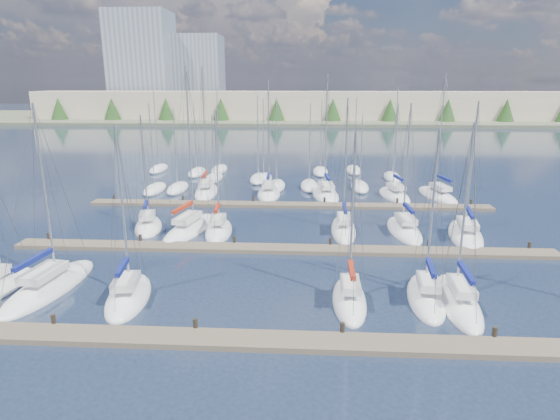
# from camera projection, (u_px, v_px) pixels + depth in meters

# --- Properties ---
(ground) EXTENTS (400.00, 400.00, 0.00)m
(ground) POSITION_uv_depth(u_px,v_px,m) (295.00, 161.00, 80.41)
(ground) COLOR #222D44
(ground) RESTS_ON ground
(dock_near) EXTENTS (44.00, 1.93, 1.10)m
(dock_near) POSITION_uv_depth(u_px,v_px,m) (267.00, 341.00, 24.58)
(dock_near) COLOR #6B5E4C
(dock_near) RESTS_ON ground
(dock_mid) EXTENTS (44.00, 1.93, 1.10)m
(dock_mid) POSITION_uv_depth(u_px,v_px,m) (281.00, 249.00, 38.05)
(dock_mid) COLOR #6B5E4C
(dock_mid) RESTS_ON ground
(dock_far) EXTENTS (44.00, 1.93, 1.10)m
(dock_far) POSITION_uv_depth(u_px,v_px,m) (288.00, 205.00, 51.52)
(dock_far) COLOR #6B5E4C
(dock_far) RESTS_ON ground
(sailboat_p) EXTENTS (3.84, 9.14, 14.89)m
(sailboat_p) POSITION_uv_depth(u_px,v_px,m) (325.00, 194.00, 56.29)
(sailboat_p) COLOR white
(sailboat_p) RESTS_ON ground
(sailboat_c) EXTENTS (3.52, 7.11, 11.66)m
(sailboat_c) POSITION_uv_depth(u_px,v_px,m) (129.00, 296.00, 29.62)
(sailboat_c) COLOR white
(sailboat_c) RESTS_ON ground
(sailboat_b) EXTENTS (3.85, 9.62, 12.81)m
(sailboat_b) POSITION_uv_depth(u_px,v_px,m) (50.00, 286.00, 31.07)
(sailboat_b) COLOR white
(sailboat_b) RESTS_ON ground
(sailboat_e) EXTENTS (3.02, 7.22, 11.46)m
(sailboat_e) POSITION_uv_depth(u_px,v_px,m) (426.00, 297.00, 29.53)
(sailboat_e) COLOR white
(sailboat_e) RESTS_ON ground
(sailboat_h) EXTENTS (3.99, 6.84, 11.17)m
(sailboat_h) POSITION_uv_depth(u_px,v_px,m) (148.00, 226.00, 43.84)
(sailboat_h) COLOR white
(sailboat_h) RESTS_ON ground
(sailboat_q) EXTENTS (3.93, 8.25, 11.59)m
(sailboat_q) POSITION_uv_depth(u_px,v_px,m) (394.00, 195.00, 55.72)
(sailboat_q) COLOR white
(sailboat_q) RESTS_ON ground
(sailboat_d) EXTENTS (2.24, 6.76, 11.35)m
(sailboat_d) POSITION_uv_depth(u_px,v_px,m) (349.00, 299.00, 29.18)
(sailboat_d) COLOR white
(sailboat_d) RESTS_ON ground
(sailboat_r) EXTENTS (4.30, 9.57, 14.94)m
(sailboat_r) POSITION_uv_depth(u_px,v_px,m) (438.00, 196.00, 55.59)
(sailboat_r) COLOR white
(sailboat_r) RESTS_ON ground
(sailboat_j) EXTENTS (2.93, 6.97, 11.72)m
(sailboat_j) POSITION_uv_depth(u_px,v_px,m) (219.00, 230.00, 42.67)
(sailboat_j) COLOR white
(sailboat_j) RESTS_ON ground
(sailboat_m) EXTENTS (4.39, 9.37, 12.50)m
(sailboat_m) POSITION_uv_depth(u_px,v_px,m) (465.00, 235.00, 41.53)
(sailboat_m) COLOR white
(sailboat_m) RESTS_ON ground
(sailboat_l) EXTENTS (3.01, 8.15, 12.27)m
(sailboat_l) POSITION_uv_depth(u_px,v_px,m) (404.00, 230.00, 42.79)
(sailboat_l) COLOR white
(sailboat_l) RESTS_ON ground
(sailboat_o) EXTENTS (3.00, 7.63, 14.18)m
(sailboat_o) POSITION_uv_depth(u_px,v_px,m) (269.00, 193.00, 56.65)
(sailboat_o) COLOR white
(sailboat_o) RESTS_ON ground
(sailboat_k) EXTENTS (2.52, 8.33, 12.66)m
(sailboat_k) POSITION_uv_depth(u_px,v_px,m) (343.00, 229.00, 42.99)
(sailboat_k) COLOR white
(sailboat_k) RESTS_ON ground
(sailboat_i) EXTENTS (4.55, 9.97, 15.49)m
(sailboat_i) POSITION_uv_depth(u_px,v_px,m) (190.00, 228.00, 43.22)
(sailboat_i) COLOR white
(sailboat_i) RESTS_ON ground
(sailboat_n) EXTENTS (3.50, 9.07, 15.78)m
(sailboat_n) POSITION_uv_depth(u_px,v_px,m) (206.00, 192.00, 57.58)
(sailboat_n) COLOR white
(sailboat_n) RESTS_ON ground
(sailboat_f) EXTENTS (2.83, 8.28, 11.81)m
(sailboat_f) POSITION_uv_depth(u_px,v_px,m) (458.00, 301.00, 28.97)
(sailboat_f) COLOR white
(sailboat_f) RESTS_ON ground
(distant_boats) EXTENTS (36.93, 20.75, 13.30)m
(distant_boats) POSITION_uv_depth(u_px,v_px,m) (261.00, 178.00, 64.95)
(distant_boats) COLOR #9EA0A5
(distant_boats) RESTS_ON ground
(shoreline) EXTENTS (400.00, 60.00, 38.00)m
(shoreline) POSITION_uv_depth(u_px,v_px,m) (265.00, 98.00, 165.53)
(shoreline) COLOR #666B51
(shoreline) RESTS_ON ground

